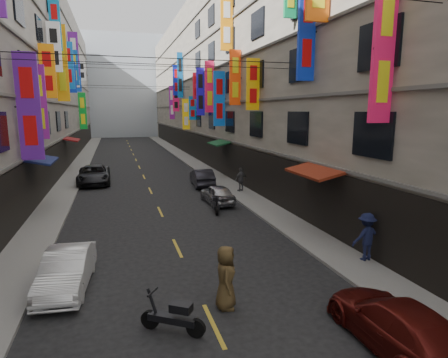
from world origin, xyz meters
TOP-DOWN VIEW (x-y plane):
  - sidewalk_left at (-6.00, 42.00)m, footprint 2.00×90.00m
  - sidewalk_right at (6.00, 42.00)m, footprint 2.00×90.00m
  - building_row_right at (11.99, 42.00)m, footprint 10.14×90.00m
  - haze_block at (0.00, 92.00)m, footprint 18.00×8.00m
  - shop_signage at (-0.44, 34.94)m, footprint 14.00×55.00m
  - street_awnings at (-1.26, 26.00)m, footprint 13.99×35.20m
  - overhead_cables at (0.00, 30.00)m, footprint 14.00×38.04m
  - lane_markings at (0.00, 39.00)m, footprint 0.12×80.20m
  - scooter_crossing at (-1.08, 11.95)m, footprint 1.56×1.11m
  - scooter_far_right at (3.04, 23.05)m, footprint 0.61×1.79m
  - car_left_mid at (-4.00, 15.39)m, footprint 1.66×3.93m
  - car_left_far at (-4.00, 33.86)m, footprint 2.46×5.25m
  - car_right_near at (4.00, 9.80)m, footprint 1.81×4.30m
  - car_right_mid at (3.66, 24.99)m, footprint 1.63×3.59m
  - car_right_far at (4.00, 30.63)m, footprint 1.67×4.12m
  - pedestrian_rnear at (6.60, 14.48)m, footprint 1.21×0.68m
  - pedestrian_rfar at (6.07, 27.51)m, footprint 1.11×0.84m
  - pedestrian_crossing at (0.58, 12.78)m, footprint 0.84×1.05m

SIDE VIEW (x-z plane):
  - lane_markings at x=0.00m, z-range 0.00..0.01m
  - sidewalk_left at x=-6.00m, z-range 0.00..0.12m
  - sidewalk_right at x=6.00m, z-range 0.00..0.12m
  - scooter_crossing at x=-1.08m, z-range -0.13..1.01m
  - scooter_far_right at x=3.04m, z-range -0.13..1.01m
  - car_right_mid at x=3.66m, z-range 0.00..1.20m
  - car_right_near at x=4.00m, z-range 0.00..1.24m
  - car_left_mid at x=-4.00m, z-range 0.00..1.26m
  - car_right_far at x=4.00m, z-range 0.00..1.33m
  - car_left_far at x=-4.00m, z-range 0.00..1.45m
  - pedestrian_crossing at x=0.58m, z-range 0.00..1.89m
  - pedestrian_rfar at x=6.07m, z-range 0.12..1.80m
  - pedestrian_rnear at x=6.60m, z-range 0.12..1.94m
  - street_awnings at x=-1.26m, z-range 2.80..3.20m
  - overhead_cables at x=0.00m, z-range 8.18..9.42m
  - shop_signage at x=-0.44m, z-range 3.26..14.82m
  - building_row_right at x=11.99m, z-range -0.01..18.99m
  - haze_block at x=0.00m, z-range 0.00..22.00m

